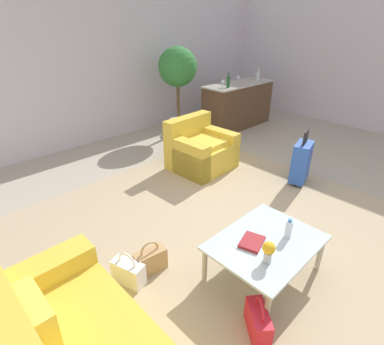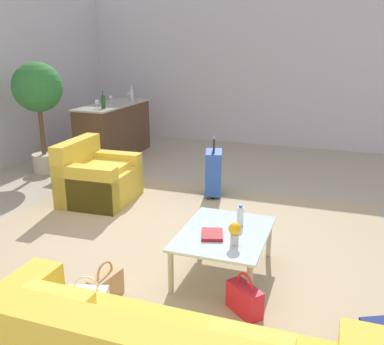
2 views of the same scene
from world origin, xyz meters
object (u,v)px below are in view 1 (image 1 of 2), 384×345
object	(u,v)px
wine_glass_right_of_centre	(256,75)
armchair	(199,151)
coffee_table	(266,245)
wine_bottle_green	(228,82)
bar_console	(238,105)
wine_glass_left_of_centre	(238,78)
handbag_tan	(150,260)
coffee_table_book	(252,242)
wine_glass_leftmost	(223,82)
water_bottle	(289,229)
handbag_white	(128,272)
suitcase_blue	(301,162)
flower_vase	(269,250)
potted_ficus	(178,73)
wine_bottle_clear	(258,76)
handbag_red	(258,321)

from	to	relation	value
wine_glass_right_of_centre	armchair	bearing A→B (deg)	-161.86
coffee_table	wine_bottle_green	distance (m)	4.26
bar_console	wine_glass_left_of_centre	bearing A→B (deg)	90.00
bar_console	wine_glass_left_of_centre	xyz separation A→B (m)	(0.00, 0.04, 0.59)
wine_glass_left_of_centre	handbag_tan	distance (m)	4.95
coffee_table	coffee_table_book	bearing A→B (deg)	146.31
wine_glass_leftmost	wine_glass_right_of_centre	xyz separation A→B (m)	(1.25, 0.04, 0.00)
armchair	handbag_tan	world-z (taller)	armchair
water_bottle	wine_glass_leftmost	bearing A→B (deg)	49.66
wine_bottle_green	armchair	bearing A→B (deg)	-154.04
coffee_table	water_bottle	xyz separation A→B (m)	(0.20, -0.10, 0.14)
water_bottle	bar_console	distance (m)	4.60
wine_glass_leftmost	wine_glass_right_of_centre	distance (m)	1.25
wine_glass_leftmost	wine_bottle_green	size ratio (longest dim) A/B	0.51
armchair	wine_bottle_green	distance (m)	2.02
bar_console	wine_glass_right_of_centre	size ratio (longest dim) A/B	11.81
coffee_table_book	bar_console	xyz separation A→B (m)	(3.62, 3.02, 0.08)
wine_glass_right_of_centre	handbag_white	size ratio (longest dim) A/B	0.43
suitcase_blue	coffee_table_book	bearing A→B (deg)	-163.70
flower_vase	wine_glass_right_of_centre	size ratio (longest dim) A/B	1.33
wine_glass_leftmost	handbag_white	size ratio (longest dim) A/B	0.43
armchair	coffee_table	distance (m)	2.53
coffee_table_book	potted_ficus	size ratio (longest dim) A/B	0.13
bar_console	wine_bottle_clear	size ratio (longest dim) A/B	6.08
coffee_table_book	suitcase_blue	distance (m)	2.21
armchair	wine_bottle_clear	size ratio (longest dim) A/B	3.29
armchair	wine_glass_leftmost	bearing A→B (deg)	29.26
wine_bottle_clear	handbag_tan	xyz separation A→B (m)	(-4.77, -2.16, -0.98)
coffee_table_book	handbag_tan	distance (m)	1.02
wine_bottle_clear	water_bottle	bearing A→B (deg)	-141.16
flower_vase	wine_bottle_clear	bearing A→B (deg)	36.40
wine_glass_leftmost	water_bottle	bearing A→B (deg)	-130.34
flower_vase	water_bottle	bearing A→B (deg)	6.79
wine_glass_right_of_centre	wine_bottle_green	bearing A→B (deg)	-174.24
coffee_table_book	wine_bottle_green	size ratio (longest dim) A/B	0.81
wine_glass_right_of_centre	handbag_red	distance (m)	5.87
handbag_tan	handbag_white	distance (m)	0.25
coffee_table_book	handbag_tan	bearing A→B (deg)	113.70
handbag_red	potted_ficus	world-z (taller)	potted_ficus
wine_glass_left_of_centre	bar_console	bearing A→B (deg)	-90.00
bar_console	handbag_red	xyz separation A→B (m)	(-4.05, -3.42, -0.38)
coffee_table_book	handbag_white	size ratio (longest dim) A/B	0.68
handbag_red	potted_ficus	size ratio (longest dim) A/B	0.20
bar_console	handbag_white	distance (m)	5.05
wine_glass_leftmost	handbag_red	distance (m)	4.91
wine_glass_right_of_centre	potted_ficus	bearing A→B (deg)	162.48
armchair	flower_vase	bearing A→B (deg)	-123.22
armchair	handbag_tan	size ratio (longest dim) A/B	2.76
water_bottle	wine_glass_left_of_centre	distance (m)	4.66
handbag_white	handbag_red	bearing A→B (deg)	-68.76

